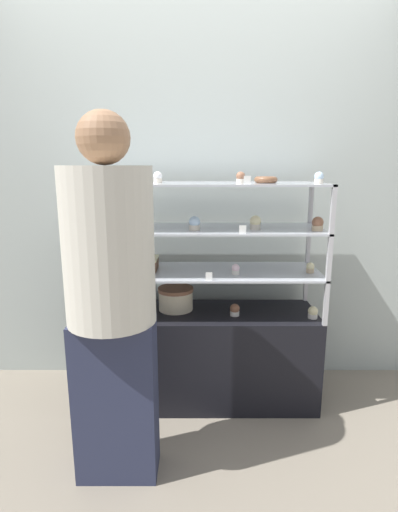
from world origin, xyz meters
name	(u,v)px	position (x,y,z in m)	size (l,w,h in m)	color
ground_plane	(199,397)	(0.00, 0.00, 0.00)	(20.00, 20.00, 0.00)	gray
back_wall	(199,187)	(0.00, 0.37, 1.30)	(8.00, 0.05, 2.60)	#A8B2AD
display_base	(199,355)	(0.00, 0.00, 0.29)	(1.43, 0.44, 0.57)	black
display_riser_lower	(199,273)	(0.00, 0.00, 0.81)	(1.43, 0.44, 0.26)	#B7B7BC
display_riser_middle	(199,230)	(0.00, 0.00, 1.07)	(1.43, 0.44, 0.26)	#B7B7BC
display_riser_upper	(199,185)	(0.00, 0.00, 1.33)	(1.43, 0.44, 0.26)	#B7B7BC
layer_cake_centerpiece	(178,298)	(-0.13, 0.04, 0.64)	(0.21, 0.21, 0.14)	beige
sheet_cake_frosted	(140,264)	(-0.35, 0.03, 0.87)	(0.23, 0.18, 0.07)	brown
cupcake_0	(89,310)	(-0.65, -0.06, 0.61)	(0.06, 0.06, 0.07)	#CCB28C
cupcake_1	(237,310)	(0.22, -0.06, 0.61)	(0.06, 0.06, 0.07)	white
cupcake_2	(315,313)	(0.67, -0.10, 0.61)	(0.06, 0.06, 0.07)	white
price_tag_0	(148,321)	(-0.28, -0.20, 0.60)	(0.04, 0.00, 0.04)	white
cupcake_3	(81,269)	(-0.68, -0.08, 0.86)	(0.05, 0.05, 0.06)	#CCB28C
cupcake_4	(237,269)	(0.22, -0.08, 0.86)	(0.05, 0.05, 0.06)	white
cupcake_5	(312,268)	(0.65, -0.04, 0.86)	(0.05, 0.05, 0.06)	#CCB28C
price_tag_1	(211,276)	(0.06, -0.20, 0.85)	(0.04, 0.00, 0.04)	white
cupcake_6	(82,223)	(-0.65, -0.08, 1.12)	(0.06, 0.06, 0.08)	#CCB28C
cupcake_7	(138,223)	(-0.34, -0.07, 1.12)	(0.06, 0.06, 0.08)	white
cupcake_8	(196,223)	(-0.01, -0.08, 1.12)	(0.06, 0.06, 0.08)	beige
cupcake_9	(257,223)	(0.33, -0.05, 1.12)	(0.06, 0.06, 0.08)	beige
cupcake_10	(320,224)	(0.66, -0.10, 1.12)	(0.06, 0.06, 0.08)	#CCB28C
price_tag_2	(245,230)	(0.24, -0.20, 1.11)	(0.04, 0.00, 0.04)	white
cupcake_11	(79,178)	(-0.66, -0.04, 1.37)	(0.05, 0.05, 0.06)	beige
cupcake_12	(160,177)	(-0.22, -0.03, 1.37)	(0.05, 0.05, 0.06)	beige
cupcake_13	(243,178)	(0.24, -0.09, 1.37)	(0.05, 0.05, 0.06)	beige
cupcake_14	(321,178)	(0.65, -0.11, 1.37)	(0.05, 0.05, 0.06)	beige
price_tag_3	(249,180)	(0.26, -0.20, 1.36)	(0.04, 0.00, 0.04)	white
donut_glazed	(268,180)	(0.38, -0.02, 1.36)	(0.13, 0.13, 0.04)	brown
customer_figure	(113,296)	(-0.37, -0.62, 0.88)	(0.39, 0.39, 1.65)	#282D47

